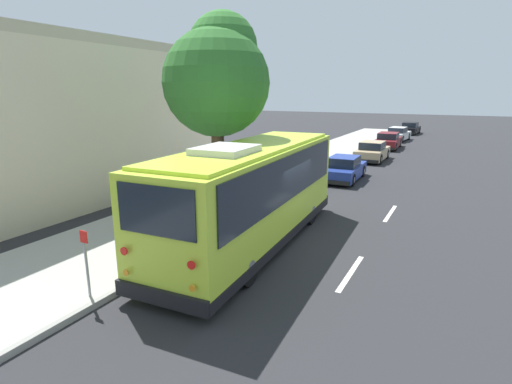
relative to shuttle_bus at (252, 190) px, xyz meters
The scene contains 15 objects.
ground_plane 1.96m from the shuttle_bus, 28.49° to the right, with size 160.00×160.00×0.00m, color #28282B.
sidewalk_slab 4.05m from the shuttle_bus, 77.61° to the left, with size 80.00×4.48×0.15m, color #A3A099.
curb_strip 2.25m from the shuttle_bus, 58.56° to the left, with size 80.00×0.14×0.15m, color gray.
shuttle_bus is the anchor object (origin of this frame).
parked_sedan_blue 10.64m from the shuttle_bus, ahead, with size 4.20×1.80×1.29m.
parked_sedan_tan 17.62m from the shuttle_bus, ahead, with size 4.20×1.79×1.33m.
parked_sedan_maroon 24.50m from the shuttle_bus, ahead, with size 4.66×1.90×1.33m.
parked_sedan_white 30.50m from the shuttle_bus, ahead, with size 4.52×1.95×1.31m.
parked_sedan_black 37.96m from the shuttle_bus, ahead, with size 4.50×1.88×1.28m.
street_tree 4.47m from the shuttle_bus, 52.63° to the left, with size 3.72×3.72×7.22m.
sign_post_near 5.17m from the shuttle_bus, 161.93° to the left, with size 0.06×0.22×1.56m.
sign_post_far 4.05m from the shuttle_bus, 156.16° to the left, with size 0.06×0.06×1.15m.
fire_hydrant 6.29m from the shuttle_bus, 16.02° to the left, with size 0.22×0.22×0.81m.
lane_stripe_mid 3.77m from the shuttle_bus, 100.85° to the right, with size 2.40×0.14×0.01m, color silver.
lane_stripe_ahead 6.53m from the shuttle_bus, 31.49° to the right, with size 2.40×0.14×0.01m, color silver.
Camera 1 is at (-11.17, -5.14, 4.66)m, focal length 28.00 mm.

